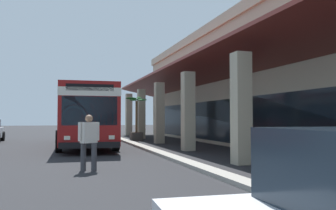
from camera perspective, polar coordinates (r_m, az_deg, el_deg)
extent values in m
plane|color=#262628|center=(22.35, 8.33, -6.11)|extent=(120.00, 120.00, 0.00)
cube|color=#9E998E|center=(18.82, -4.48, -6.69)|extent=(37.37, 0.50, 0.12)
cube|color=#B2A88E|center=(22.96, 19.95, 2.64)|extent=(31.14, 10.07, 6.84)
cube|color=#C0B59A|center=(23.56, 19.83, 11.69)|extent=(31.44, 10.37, 0.60)
cube|color=#B2A88E|center=(31.83, -6.39, -1.56)|extent=(0.55, 0.55, 3.76)
cube|color=#B2A88E|center=(26.74, -4.38, -1.45)|extent=(0.55, 0.55, 3.76)
cube|color=#B2A88E|center=(21.70, -1.43, -1.28)|extent=(0.55, 0.55, 3.76)
cube|color=#B2A88E|center=(16.75, 3.28, -1.01)|extent=(0.55, 0.55, 3.76)
cube|color=#B2A88E|center=(12.01, 11.81, -0.51)|extent=(0.55, 0.55, 3.76)
cube|color=#5B1E19|center=(19.81, 4.29, 5.28)|extent=(31.14, 3.16, 0.82)
cube|color=#19232D|center=(20.29, 8.64, -2.55)|extent=(26.16, 0.08, 2.40)
cube|color=maroon|center=(20.25, -13.26, -1.60)|extent=(11.07, 2.89, 2.75)
cube|color=silver|center=(20.28, -13.24, 1.01)|extent=(11.09, 2.91, 0.36)
cube|color=#19232D|center=(20.55, -13.28, -0.98)|extent=(9.32, 2.86, 0.90)
cube|color=#19232D|center=(14.78, -12.59, -0.93)|extent=(0.13, 2.24, 1.20)
cube|color=black|center=(14.83, -12.56, 2.82)|extent=(0.12, 1.94, 0.28)
cube|color=black|center=(14.69, -12.62, -6.38)|extent=(0.28, 2.45, 0.24)
cube|color=silver|center=(14.82, -9.15, -5.21)|extent=(0.07, 0.24, 0.16)
cube|color=silver|center=(14.74, -16.10, -5.17)|extent=(0.07, 0.24, 0.16)
cube|color=silver|center=(21.81, -13.35, 2.29)|extent=(2.45, 1.86, 0.24)
cylinder|color=black|center=(16.75, -8.52, -5.72)|extent=(1.00, 0.30, 1.00)
cylinder|color=black|center=(16.65, -17.31, -5.66)|extent=(1.00, 0.30, 1.00)
cylinder|color=black|center=(23.42, -10.39, -4.69)|extent=(1.00, 0.30, 1.00)
cylinder|color=black|center=(23.35, -16.66, -4.64)|extent=(1.00, 0.30, 1.00)
cylinder|color=black|center=(26.56, -25.29, -4.61)|extent=(0.64, 0.22, 0.64)
cylinder|color=#38383D|center=(10.60, -11.95, -8.27)|extent=(0.16, 0.16, 0.81)
cylinder|color=#38383D|center=(10.74, -13.62, -8.17)|extent=(0.16, 0.16, 0.81)
cube|color=silver|center=(10.62, -12.75, -4.40)|extent=(0.44, 0.52, 0.61)
sphere|color=#8C664C|center=(10.61, -12.74, -2.15)|extent=(0.22, 0.22, 0.22)
cylinder|color=silver|center=(10.75, -11.35, -4.22)|extent=(0.09, 0.09, 0.55)
cylinder|color=silver|center=(10.49, -14.19, -4.24)|extent=(0.09, 0.09, 0.55)
cube|color=#4C4742|center=(24.57, -5.15, -5.11)|extent=(0.80, 0.80, 0.57)
cylinder|color=#332319|center=(24.56, -5.15, -4.42)|extent=(0.68, 0.68, 0.02)
cylinder|color=brown|center=(24.54, -5.14, -1.88)|extent=(0.16, 0.16, 2.20)
ellipsoid|color=#1E6028|center=(24.04, -5.03, 0.94)|extent=(1.10, 0.35, 0.16)
ellipsoid|color=#1E6028|center=(24.60, -4.30, 0.85)|extent=(0.31, 0.74, 0.18)
ellipsoid|color=#1E6028|center=(24.91, -4.70, 1.18)|extent=(0.70, 0.66, 0.16)
ellipsoid|color=#1E6028|center=(24.93, -5.70, 0.83)|extent=(0.87, 0.53, 0.19)
ellipsoid|color=#1E6028|center=(24.26, -6.01, 1.08)|extent=(0.66, 0.96, 0.19)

